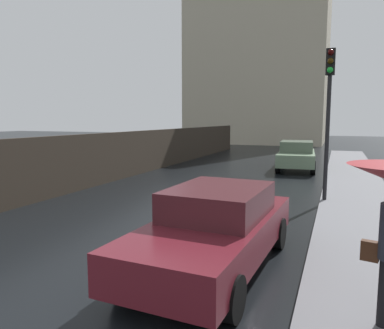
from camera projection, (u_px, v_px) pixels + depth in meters
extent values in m
cube|color=maroon|center=(215.00, 235.00, 6.30)|extent=(1.95, 4.54, 0.59)
cube|color=#461C22|center=(219.00, 201.00, 6.41)|extent=(1.63, 2.06, 0.51)
cylinder|color=black|center=(205.00, 224.00, 8.00)|extent=(0.25, 0.63, 0.62)
cylinder|color=black|center=(278.00, 233.00, 7.34)|extent=(0.25, 0.63, 0.62)
cylinder|color=black|center=(127.00, 276.00, 5.34)|extent=(0.25, 0.63, 0.62)
cylinder|color=black|center=(232.00, 298.00, 4.68)|extent=(0.25, 0.63, 0.62)
cube|color=slate|center=(296.00, 157.00, 18.71)|extent=(2.08, 4.64, 0.61)
cube|color=#4D5C49|center=(297.00, 146.00, 18.54)|extent=(1.69, 2.23, 0.54)
cylinder|color=black|center=(282.00, 160.00, 20.40)|extent=(0.27, 0.67, 0.65)
cylinder|color=black|center=(312.00, 161.00, 19.92)|extent=(0.27, 0.67, 0.65)
cylinder|color=black|center=(278.00, 166.00, 17.57)|extent=(0.27, 0.67, 0.65)
cylinder|color=black|center=(313.00, 168.00, 17.09)|extent=(0.27, 0.67, 0.65)
cylinder|color=black|center=(384.00, 292.00, 4.32)|extent=(0.14, 0.14, 0.84)
cube|color=#3F2314|center=(370.00, 251.00, 4.36)|extent=(0.22, 0.14, 0.24)
cylinder|color=black|center=(327.00, 139.00, 10.96)|extent=(0.12, 0.12, 3.73)
cube|color=black|center=(331.00, 62.00, 10.68)|extent=(0.26, 0.26, 0.75)
sphere|color=#360503|center=(331.00, 52.00, 10.49)|extent=(0.17, 0.17, 0.17)
sphere|color=#392405|center=(330.00, 61.00, 10.52)|extent=(0.17, 0.17, 0.17)
sphere|color=green|center=(330.00, 70.00, 10.55)|extent=(0.17, 0.17, 0.17)
cube|color=#B2A88E|center=(261.00, 52.00, 40.76)|extent=(14.15, 12.04, 19.91)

